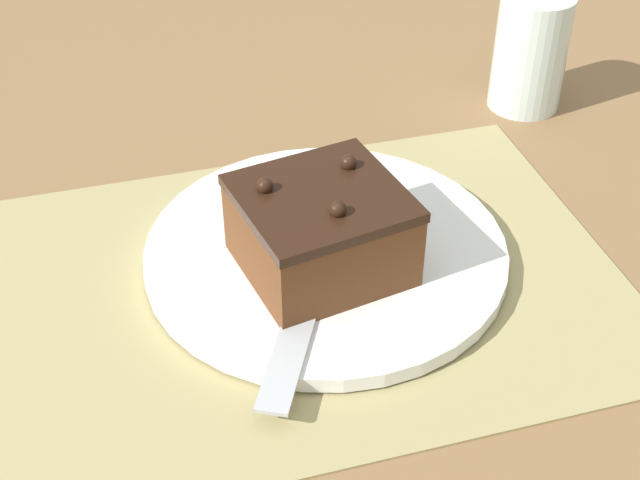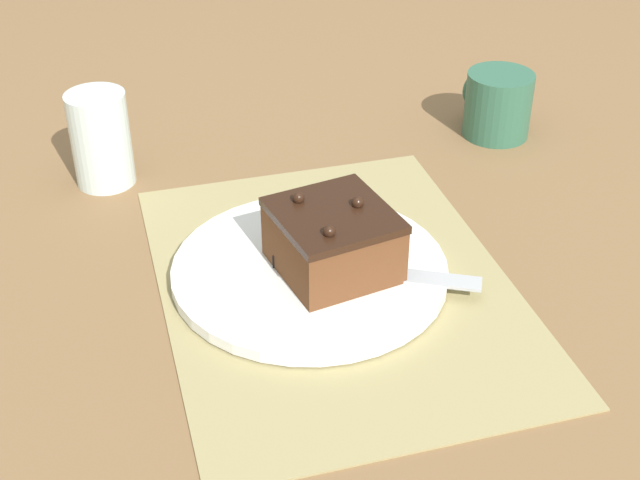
{
  "view_description": "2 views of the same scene",
  "coord_description": "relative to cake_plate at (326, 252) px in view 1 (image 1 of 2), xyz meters",
  "views": [
    {
      "loc": [
        -0.13,
        -0.49,
        0.44
      ],
      "look_at": [
        0.01,
        0.01,
        0.03
      ],
      "focal_mm": 50.0,
      "sensor_mm": 36.0,
      "label": 1
    },
    {
      "loc": [
        -0.68,
        0.21,
        0.53
      ],
      "look_at": [
        0.03,
        0.01,
        0.04
      ],
      "focal_mm": 50.0,
      "sensor_mm": 36.0,
      "label": 2
    }
  ],
  "objects": [
    {
      "name": "chocolate_cake",
      "position": [
        -0.01,
        -0.02,
        0.04
      ],
      "size": [
        0.13,
        0.13,
        0.07
      ],
      "rotation": [
        0.0,
        0.0,
        0.19
      ],
      "color": "brown",
      "rests_on": "cake_plate"
    },
    {
      "name": "serving_knife",
      "position": [
        -0.02,
        -0.03,
        0.01
      ],
      "size": [
        0.11,
        0.19,
        0.01
      ],
      "rotation": [
        0.0,
        0.0,
        2.67
      ],
      "color": "black",
      "rests_on": "cake_plate"
    },
    {
      "name": "cake_plate",
      "position": [
        0.0,
        0.0,
        0.0
      ],
      "size": [
        0.28,
        0.28,
        0.01
      ],
      "color": "white",
      "rests_on": "placemat_woven"
    },
    {
      "name": "drinking_glass",
      "position": [
        0.25,
        0.18,
        0.05
      ],
      "size": [
        0.07,
        0.07,
        0.11
      ],
      "color": "silver",
      "rests_on": "ground_plane"
    },
    {
      "name": "placemat_woven",
      "position": [
        -0.02,
        -0.02,
        -0.01
      ],
      "size": [
        0.46,
        0.34,
        0.0
      ],
      "primitive_type": "cube",
      "color": "tan",
      "rests_on": "ground_plane"
    },
    {
      "name": "ground_plane",
      "position": [
        -0.02,
        -0.02,
        -0.01
      ],
      "size": [
        3.0,
        3.0,
        0.0
      ],
      "primitive_type": "plane",
      "color": "olive"
    }
  ]
}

